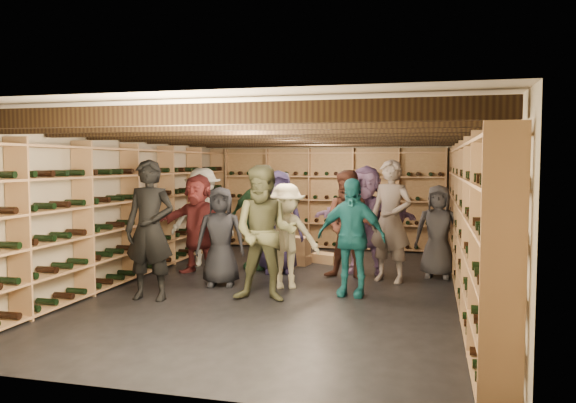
# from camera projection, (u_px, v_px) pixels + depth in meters

# --- Properties ---
(ground) EXTENTS (8.00, 8.00, 0.00)m
(ground) POSITION_uv_depth(u_px,v_px,m) (287.00, 287.00, 8.36)
(ground) COLOR black
(ground) RESTS_ON ground
(walls) EXTENTS (5.52, 8.02, 2.40)m
(walls) POSITION_uv_depth(u_px,v_px,m) (287.00, 207.00, 8.27)
(walls) COLOR tan
(walls) RESTS_ON ground
(ceiling) EXTENTS (5.50, 8.00, 0.01)m
(ceiling) POSITION_uv_depth(u_px,v_px,m) (287.00, 125.00, 8.19)
(ceiling) COLOR beige
(ceiling) RESTS_ON walls
(ceiling_joists) EXTENTS (5.40, 7.12, 0.18)m
(ceiling_joists) POSITION_uv_depth(u_px,v_px,m) (287.00, 134.00, 8.20)
(ceiling_joists) COLOR black
(ceiling_joists) RESTS_ON ground
(wine_rack_left) EXTENTS (0.32, 7.50, 2.15)m
(wine_rack_left) POSITION_uv_depth(u_px,v_px,m) (131.00, 211.00, 8.92)
(wine_rack_left) COLOR #AC7C54
(wine_rack_left) RESTS_ON ground
(wine_rack_right) EXTENTS (0.32, 7.50, 2.15)m
(wine_rack_right) POSITION_uv_depth(u_px,v_px,m) (469.00, 219.00, 7.65)
(wine_rack_right) COLOR #AC7C54
(wine_rack_right) RESTS_ON ground
(wine_rack_back) EXTENTS (4.70, 0.30, 2.15)m
(wine_rack_back) POSITION_uv_depth(u_px,v_px,m) (332.00, 199.00, 11.98)
(wine_rack_back) COLOR #AC7C54
(wine_rack_back) RESTS_ON ground
(crate_stack_left) EXTENTS (0.54, 0.39, 0.51)m
(crate_stack_left) POSITION_uv_depth(u_px,v_px,m) (295.00, 251.00, 10.17)
(crate_stack_left) COLOR tan
(crate_stack_left) RESTS_ON ground
(crate_stack_right) EXTENTS (0.59, 0.50, 0.34)m
(crate_stack_right) POSITION_uv_depth(u_px,v_px,m) (277.00, 259.00, 9.73)
(crate_stack_right) COLOR tan
(crate_stack_right) RESTS_ON ground
(crate_loose) EXTENTS (0.59, 0.49, 0.17)m
(crate_loose) POSITION_uv_depth(u_px,v_px,m) (326.00, 258.00, 10.36)
(crate_loose) COLOR tan
(crate_loose) RESTS_ON ground
(person_0) EXTENTS (0.82, 0.64, 1.49)m
(person_0) POSITION_uv_depth(u_px,v_px,m) (220.00, 236.00, 8.40)
(person_0) COLOR black
(person_0) RESTS_ON ground
(person_1) EXTENTS (0.71, 0.49, 1.89)m
(person_1) POSITION_uv_depth(u_px,v_px,m) (150.00, 230.00, 7.54)
(person_1) COLOR black
(person_1) RESTS_ON ground
(person_2) EXTENTS (0.94, 0.76, 1.82)m
(person_2) POSITION_uv_depth(u_px,v_px,m) (265.00, 233.00, 7.46)
(person_2) COLOR #505234
(person_2) RESTS_ON ground
(person_3) EXTENTS (1.13, 0.89, 1.54)m
(person_3) POSITION_uv_depth(u_px,v_px,m) (286.00, 236.00, 8.25)
(person_3) COLOR beige
(person_3) RESTS_ON ground
(person_4) EXTENTS (1.00, 0.50, 1.64)m
(person_4) POSITION_uv_depth(u_px,v_px,m) (351.00, 237.00, 7.78)
(person_4) COLOR #19666D
(person_4) RESTS_ON ground
(person_5) EXTENTS (1.59, 0.68, 1.66)m
(person_5) POSITION_uv_depth(u_px,v_px,m) (198.00, 224.00, 9.35)
(person_5) COLOR maroon
(person_5) RESTS_ON ground
(person_6) EXTENTS (0.96, 0.76, 1.72)m
(person_6) POSITION_uv_depth(u_px,v_px,m) (278.00, 222.00, 9.38)
(person_6) COLOR #2B244E
(person_6) RESTS_ON ground
(person_7) EXTENTS (0.81, 0.68, 1.90)m
(person_7) POSITION_uv_depth(u_px,v_px,m) (391.00, 221.00, 8.66)
(person_7) COLOR gray
(person_7) RESTS_ON ground
(person_8) EXTENTS (0.92, 0.76, 1.73)m
(person_8) POSITION_uv_depth(u_px,v_px,m) (350.00, 225.00, 8.85)
(person_8) COLOR #3F2018
(person_8) RESTS_ON ground
(person_9) EXTENTS (1.21, 0.80, 1.75)m
(person_9) POSITION_uv_depth(u_px,v_px,m) (203.00, 217.00, 10.02)
(person_9) COLOR beige
(person_9) RESTS_ON ground
(person_10) EXTENTS (1.09, 0.64, 1.75)m
(person_10) POSITION_uv_depth(u_px,v_px,m) (256.00, 219.00, 9.77)
(person_10) COLOR #244F30
(person_10) RESTS_ON ground
(person_11) EXTENTS (1.70, 0.63, 1.80)m
(person_11) POSITION_uv_depth(u_px,v_px,m) (366.00, 220.00, 9.29)
(person_11) COLOR #866397
(person_11) RESTS_ON ground
(person_12) EXTENTS (0.75, 0.51, 1.49)m
(person_12) POSITION_uv_depth(u_px,v_px,m) (438.00, 231.00, 9.01)
(person_12) COLOR #38373D
(person_12) RESTS_ON ground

